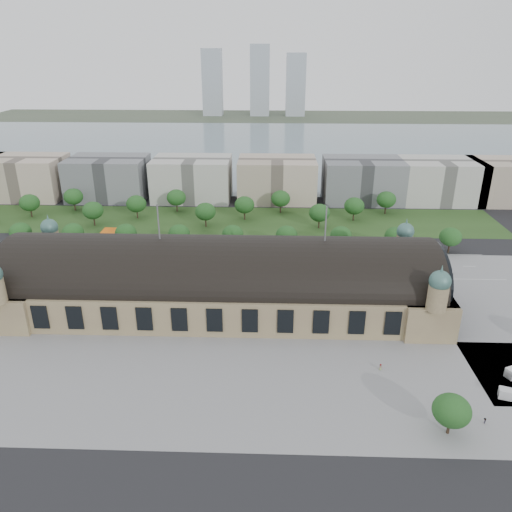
{
  "coord_description": "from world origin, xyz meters",
  "views": [
    {
      "loc": [
        17.42,
        -154.22,
        85.79
      ],
      "look_at": [
        11.76,
        13.43,
        14.0
      ],
      "focal_mm": 35.0,
      "sensor_mm": 36.0,
      "label": 1
    }
  ],
  "objects_px": {
    "parked_car_1": "(115,274)",
    "bus_mid": "(216,265)",
    "traffic_car_5": "(366,261)",
    "parked_car_4": "(129,278)",
    "pedestrian_0": "(380,367)",
    "parked_car_0": "(92,273)",
    "van_south": "(510,395)",
    "bus_west": "(230,269)",
    "traffic_car_4": "(269,273)",
    "traffic_car_2": "(109,267)",
    "bus_east": "(318,272)",
    "petrol_station": "(122,233)",
    "pedestrian_4": "(485,421)",
    "traffic_car_1": "(38,252)",
    "parked_car_5": "(144,278)",
    "parked_car_3": "(147,274)",
    "parked_car_2": "(53,277)",
    "traffic_car_3": "(180,261)",
    "parked_car_6": "(170,278)",
    "traffic_car_6": "(447,271)"
  },
  "relations": [
    {
      "from": "pedestrian_4",
      "to": "petrol_station",
      "type": "bearing_deg",
      "value": -91.77
    },
    {
      "from": "traffic_car_5",
      "to": "parked_car_4",
      "type": "relative_size",
      "value": 0.99
    },
    {
      "from": "pedestrian_0",
      "to": "parked_car_5",
      "type": "bearing_deg",
      "value": 129.88
    },
    {
      "from": "parked_car_0",
      "to": "parked_car_2",
      "type": "xyz_separation_m",
      "value": [
        -14.35,
        -4.0,
        -0.09
      ]
    },
    {
      "from": "petrol_station",
      "to": "pedestrian_4",
      "type": "bearing_deg",
      "value": -44.48
    },
    {
      "from": "petrol_station",
      "to": "bus_mid",
      "type": "height_order",
      "value": "petrol_station"
    },
    {
      "from": "parked_car_3",
      "to": "traffic_car_4",
      "type": "bearing_deg",
      "value": 54.37
    },
    {
      "from": "bus_east",
      "to": "traffic_car_5",
      "type": "bearing_deg",
      "value": -56.58
    },
    {
      "from": "bus_east",
      "to": "parked_car_6",
      "type": "bearing_deg",
      "value": 96.4
    },
    {
      "from": "parked_car_4",
      "to": "van_south",
      "type": "relative_size",
      "value": 0.68
    },
    {
      "from": "traffic_car_3",
      "to": "parked_car_6",
      "type": "relative_size",
      "value": 1.07
    },
    {
      "from": "traffic_car_2",
      "to": "traffic_car_5",
      "type": "relative_size",
      "value": 1.25
    },
    {
      "from": "traffic_car_4",
      "to": "parked_car_3",
      "type": "relative_size",
      "value": 0.88
    },
    {
      "from": "pedestrian_0",
      "to": "parked_car_0",
      "type": "bearing_deg",
      "value": 134.33
    },
    {
      "from": "bus_mid",
      "to": "bus_east",
      "type": "distance_m",
      "value": 41.72
    },
    {
      "from": "bus_west",
      "to": "traffic_car_4",
      "type": "bearing_deg",
      "value": -94.73
    },
    {
      "from": "traffic_car_4",
      "to": "traffic_car_2",
      "type": "bearing_deg",
      "value": -88.77
    },
    {
      "from": "parked_car_1",
      "to": "bus_mid",
      "type": "relative_size",
      "value": 0.43
    },
    {
      "from": "petrol_station",
      "to": "bus_east",
      "type": "relative_size",
      "value": 1.09
    },
    {
      "from": "traffic_car_3",
      "to": "bus_mid",
      "type": "relative_size",
      "value": 0.44
    },
    {
      "from": "van_south",
      "to": "pedestrian_0",
      "type": "height_order",
      "value": "van_south"
    },
    {
      "from": "traffic_car_1",
      "to": "parked_car_1",
      "type": "xyz_separation_m",
      "value": [
        40.9,
        -21.79,
        0.11
      ]
    },
    {
      "from": "traffic_car_5",
      "to": "parked_car_0",
      "type": "xyz_separation_m",
      "value": [
        -112.25,
        -15.85,
        -0.03
      ]
    },
    {
      "from": "parked_car_0",
      "to": "parked_car_4",
      "type": "bearing_deg",
      "value": 46.51
    },
    {
      "from": "pedestrian_0",
      "to": "parked_car_2",
      "type": "bearing_deg",
      "value": 139.02
    },
    {
      "from": "parked_car_4",
      "to": "bus_west",
      "type": "height_order",
      "value": "bus_west"
    },
    {
      "from": "parked_car_2",
      "to": "parked_car_4",
      "type": "distance_m",
      "value": 30.52
    },
    {
      "from": "pedestrian_4",
      "to": "traffic_car_6",
      "type": "bearing_deg",
      "value": -149.36
    },
    {
      "from": "parked_car_5",
      "to": "bus_east",
      "type": "distance_m",
      "value": 68.96
    },
    {
      "from": "traffic_car_1",
      "to": "parked_car_3",
      "type": "bearing_deg",
      "value": -112.17
    },
    {
      "from": "bus_west",
      "to": "parked_car_6",
      "type": "bearing_deg",
      "value": 108.27
    },
    {
      "from": "petrol_station",
      "to": "parked_car_4",
      "type": "xyz_separation_m",
      "value": [
        15.4,
        -44.28,
        -2.19
      ]
    },
    {
      "from": "parked_car_5",
      "to": "parked_car_6",
      "type": "distance_m",
      "value": 10.14
    },
    {
      "from": "parked_car_2",
      "to": "parked_car_6",
      "type": "distance_m",
      "value": 46.62
    },
    {
      "from": "parked_car_2",
      "to": "bus_east",
      "type": "distance_m",
      "value": 105.35
    },
    {
      "from": "parked_car_5",
      "to": "traffic_car_5",
      "type": "bearing_deg",
      "value": 72.13
    },
    {
      "from": "petrol_station",
      "to": "bus_east",
      "type": "bearing_deg",
      "value": -23.03
    },
    {
      "from": "traffic_car_1",
      "to": "parked_car_5",
      "type": "relative_size",
      "value": 0.7
    },
    {
      "from": "traffic_car_5",
      "to": "parked_car_1",
      "type": "bearing_deg",
      "value": 102.75
    },
    {
      "from": "parked_car_3",
      "to": "traffic_car_1",
      "type": "bearing_deg",
      "value": -150.31
    },
    {
      "from": "traffic_car_2",
      "to": "bus_west",
      "type": "xyz_separation_m",
      "value": [
        49.99,
        -1.62,
        0.7
      ]
    },
    {
      "from": "bus_west",
      "to": "pedestrian_0",
      "type": "bearing_deg",
      "value": -143.59
    },
    {
      "from": "traffic_car_5",
      "to": "parked_car_2",
      "type": "xyz_separation_m",
      "value": [
        -126.6,
        -19.85,
        -0.11
      ]
    },
    {
      "from": "petrol_station",
      "to": "pedestrian_0",
      "type": "xyz_separation_m",
      "value": [
        102.75,
        -100.58,
        -1.96
      ]
    },
    {
      "from": "parked_car_4",
      "to": "pedestrian_0",
      "type": "relative_size",
      "value": 2.33
    },
    {
      "from": "pedestrian_4",
      "to": "traffic_car_4",
      "type": "bearing_deg",
      "value": -104.81
    },
    {
      "from": "petrol_station",
      "to": "bus_mid",
      "type": "distance_m",
      "value": 58.94
    },
    {
      "from": "van_south",
      "to": "pedestrian_0",
      "type": "distance_m",
      "value": 33.42
    },
    {
      "from": "parked_car_1",
      "to": "parked_car_0",
      "type": "bearing_deg",
      "value": -122.77
    },
    {
      "from": "parked_car_2",
      "to": "bus_west",
      "type": "relative_size",
      "value": 0.41
    }
  ]
}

